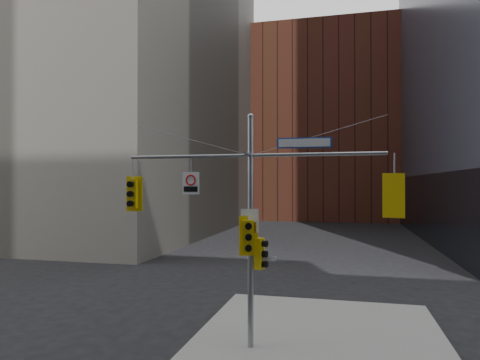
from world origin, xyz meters
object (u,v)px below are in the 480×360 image
at_px(traffic_light_pole_front, 249,236).
at_px(regulatory_sign_arm, 191,182).
at_px(signal_assembly, 251,207).
at_px(traffic_light_pole_side, 261,254).
at_px(street_sign_blade, 304,143).
at_px(traffic_light_west_arm, 133,194).
at_px(traffic_light_east_arm, 394,195).

distance_m(traffic_light_pole_front, regulatory_sign_arm, 2.54).
relative_size(signal_assembly, traffic_light_pole_side, 8.54).
xyz_separation_m(street_sign_blade, regulatory_sign_arm, (-3.57, -0.02, -1.18)).
bearing_deg(traffic_light_west_arm, regulatory_sign_arm, -5.19).
bearing_deg(traffic_light_pole_side, signal_assembly, 104.30).
xyz_separation_m(traffic_light_pole_front, street_sign_blade, (1.63, 0.27, 2.80)).
distance_m(signal_assembly, traffic_light_pole_side, 1.45).
height_order(traffic_light_east_arm, regulatory_sign_arm, regulatory_sign_arm).
height_order(traffic_light_west_arm, traffic_light_east_arm, traffic_light_east_arm).
bearing_deg(traffic_light_east_arm, traffic_light_pole_front, 17.12).
distance_m(street_sign_blade, regulatory_sign_arm, 3.76).
xyz_separation_m(traffic_light_west_arm, traffic_light_pole_side, (4.29, -0.02, -1.80)).
bearing_deg(street_sign_blade, traffic_light_east_arm, -1.82).
xyz_separation_m(traffic_light_pole_side, street_sign_blade, (1.31, 0.01, 3.35)).
bearing_deg(signal_assembly, traffic_light_east_arm, 0.02).
xyz_separation_m(signal_assembly, traffic_light_east_arm, (4.17, 0.00, 0.38)).
relative_size(traffic_light_pole_front, street_sign_blade, 0.74).
height_order(signal_assembly, regulatory_sign_arm, signal_assembly).
distance_m(traffic_light_pole_side, street_sign_blade, 3.60).
bearing_deg(street_sign_blade, traffic_light_pole_side, 178.47).
bearing_deg(traffic_light_west_arm, traffic_light_pole_front, -8.30).
xyz_separation_m(traffic_light_west_arm, traffic_light_pole_front, (3.97, -0.28, -1.25)).
height_order(signal_assembly, traffic_light_west_arm, signal_assembly).
xyz_separation_m(signal_assembly, street_sign_blade, (1.63, 0.00, 1.93)).
bearing_deg(traffic_light_pole_front, traffic_light_west_arm, 163.85).
distance_m(traffic_light_pole_side, traffic_light_pole_front, 0.69).
height_order(traffic_light_west_arm, regulatory_sign_arm, regulatory_sign_arm).
relative_size(traffic_light_west_arm, street_sign_blade, 0.72).
height_order(traffic_light_pole_side, traffic_light_pole_front, traffic_light_pole_front).
height_order(signal_assembly, traffic_light_east_arm, signal_assembly).
bearing_deg(traffic_light_pole_side, traffic_light_east_arm, -75.08).
bearing_deg(regulatory_sign_arm, street_sign_blade, 4.63).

